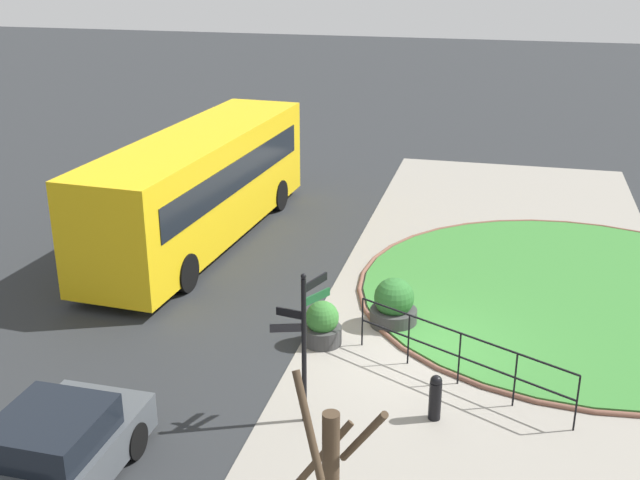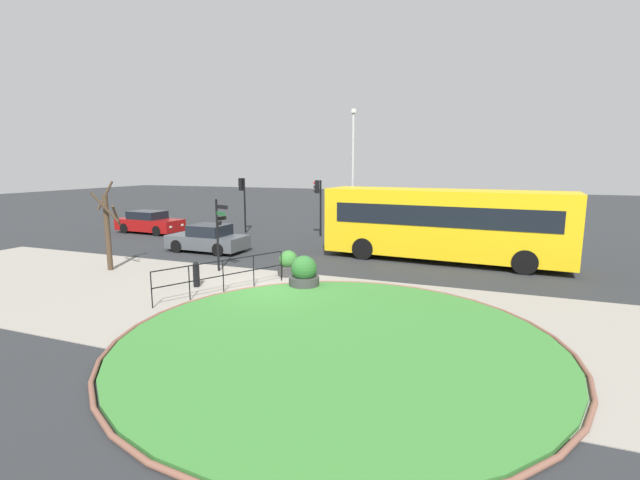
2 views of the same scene
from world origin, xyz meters
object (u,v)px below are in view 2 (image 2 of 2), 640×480
lamppost_tall (353,170)px  traffic_light_far (318,195)px  bollard_foreground (196,274)px  traffic_light_near (243,193)px  car_far_lane (208,239)px  bus_yellow (444,223)px  street_tree_bare (108,227)px  planter_near_signpost (304,274)px  planter_kerbside (288,264)px  signpost_directional (219,228)px  car_near_lane (149,223)px

lamppost_tall → traffic_light_far: bearing=175.8°
bollard_foreground → traffic_light_near: size_ratio=0.27×
car_far_lane → bus_yellow: bearing=-169.5°
car_far_lane → street_tree_bare: (-1.37, -4.89, 1.17)m
traffic_light_near → lamppost_tall: size_ratio=0.47×
lamppost_tall → planter_near_signpost: 11.35m
car_far_lane → planter_kerbside: size_ratio=3.94×
signpost_directional → car_near_lane: (-10.06, 7.19, -1.12)m
street_tree_bare → signpost_directional: bearing=19.1°
signpost_directional → street_tree_bare: (-4.32, -1.49, 0.01)m
bollard_foreground → lamppost_tall: (2.10, 12.02, 3.51)m
bollard_foreground → bus_yellow: bus_yellow is taller
bus_yellow → planter_kerbside: bus_yellow is taller
car_far_lane → street_tree_bare: 5.21m
traffic_light_far → traffic_light_near: bearing=-12.9°
bus_yellow → car_near_lane: bus_yellow is taller
signpost_directional → planter_near_signpost: size_ratio=2.56×
car_near_lane → planter_kerbside: car_near_lane is taller
street_tree_bare → planter_near_signpost: bearing=3.2°
planter_near_signpost → planter_kerbside: bearing=132.3°
car_far_lane → planter_kerbside: 6.62m
car_far_lane → street_tree_bare: size_ratio=1.09×
signpost_directional → traffic_light_far: bearing=87.3°
car_near_lane → car_far_lane: car_near_lane is taller
traffic_light_far → street_tree_bare: (-4.79, -11.34, -0.70)m
bus_yellow → signpost_directional: bearing=-143.7°
bus_yellow → car_far_lane: 11.48m
car_near_lane → lamppost_tall: lamppost_tall is taller
bus_yellow → traffic_light_near: bearing=165.6°
bollard_foreground → lamppost_tall: lamppost_tall is taller
lamppost_tall → planter_kerbside: lamppost_tall is taller
bus_yellow → traffic_light_near: traffic_light_near is taller
bus_yellow → traffic_light_far: traffic_light_far is taller
planter_near_signpost → car_far_lane: bearing=148.3°
traffic_light_near → bollard_foreground: bearing=115.4°
bollard_foreground → street_tree_bare: (-4.89, 0.85, 1.32)m
signpost_directional → bollard_foreground: size_ratio=3.20×
traffic_light_near → traffic_light_far: (5.02, 0.35, -0.05)m
car_near_lane → lamppost_tall: (12.73, 2.49, 3.33)m
car_near_lane → traffic_light_near: bearing=25.8°
signpost_directional → bollard_foreground: signpost_directional is taller
bus_yellow → car_near_lane: bearing=177.8°
bollard_foreground → street_tree_bare: 5.14m
lamppost_tall → planter_near_signpost: (1.52, -10.70, -3.48)m
traffic_light_near → street_tree_bare: bearing=93.2°
car_far_lane → lamppost_tall: 9.08m
planter_near_signpost → planter_kerbside: 1.88m
car_far_lane → traffic_light_far: traffic_light_far is taller
traffic_light_near → street_tree_bare: size_ratio=0.94×
car_near_lane → street_tree_bare: street_tree_bare is taller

